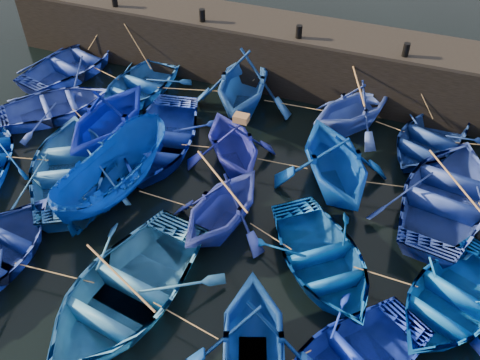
% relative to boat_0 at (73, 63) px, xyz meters
% --- Properties ---
extents(ground, '(120.00, 120.00, 0.00)m').
position_rel_boat_0_xyz_m(ground, '(9.49, -7.93, -0.52)').
color(ground, black).
rests_on(ground, ground).
extents(quay_wall, '(26.00, 2.50, 2.50)m').
position_rel_boat_0_xyz_m(quay_wall, '(9.49, 2.57, 0.73)').
color(quay_wall, black).
rests_on(quay_wall, ground).
extents(quay_top, '(26.00, 2.50, 0.12)m').
position_rel_boat_0_xyz_m(quay_top, '(9.49, 2.57, 2.04)').
color(quay_top, black).
rests_on(quay_top, quay_wall).
extents(bollard_0, '(0.24, 0.24, 0.50)m').
position_rel_boat_0_xyz_m(bollard_0, '(1.49, 1.67, 2.35)').
color(bollard_0, black).
rests_on(bollard_0, quay_top).
extents(bollard_1, '(0.24, 0.24, 0.50)m').
position_rel_boat_0_xyz_m(bollard_1, '(5.49, 1.67, 2.35)').
color(bollard_1, black).
rests_on(bollard_1, quay_top).
extents(bollard_2, '(0.24, 0.24, 0.50)m').
position_rel_boat_0_xyz_m(bollard_2, '(9.49, 1.67, 2.35)').
color(bollard_2, black).
rests_on(bollard_2, quay_top).
extents(bollard_3, '(0.24, 0.24, 0.50)m').
position_rel_boat_0_xyz_m(bollard_3, '(13.49, 1.67, 2.35)').
color(bollard_3, black).
rests_on(bollard_3, quay_top).
extents(boat_0, '(4.80, 5.81, 1.04)m').
position_rel_boat_0_xyz_m(boat_0, '(0.00, 0.00, 0.00)').
color(boat_0, '#1F3795').
rests_on(boat_0, ground).
extents(boat_1, '(3.90, 5.04, 0.96)m').
position_rel_boat_0_xyz_m(boat_1, '(3.44, -0.52, -0.04)').
color(boat_1, '#1549A0').
rests_on(boat_1, ground).
extents(boat_2, '(4.73, 5.25, 2.44)m').
position_rel_boat_0_xyz_m(boat_2, '(7.79, 0.13, 0.70)').
color(boat_2, '#1A4A99').
rests_on(boat_2, ground).
extents(boat_3, '(4.88, 4.98, 1.99)m').
position_rel_boat_0_xyz_m(boat_3, '(12.15, 0.25, 0.47)').
color(boat_3, '#324DBC').
rests_on(boat_3, ground).
extents(boat_4, '(4.58, 5.38, 0.95)m').
position_rel_boat_0_xyz_m(boat_4, '(15.02, -0.03, -0.05)').
color(boat_4, navy).
rests_on(boat_4, ground).
extents(boat_6, '(5.42, 5.49, 0.93)m').
position_rel_boat_0_xyz_m(boat_6, '(1.07, -3.01, -0.06)').
color(boat_6, '#2D45BE').
rests_on(boat_6, ground).
extents(boat_7, '(4.06, 4.64, 2.35)m').
position_rel_boat_0_xyz_m(boat_7, '(4.09, -3.72, 0.65)').
color(boat_7, '#0517A7').
rests_on(boat_7, ground).
extents(boat_8, '(4.66, 5.88, 1.10)m').
position_rel_boat_0_xyz_m(boat_8, '(5.94, -3.55, 0.03)').
color(boat_8, '#1530A6').
rests_on(boat_8, ground).
extents(boat_9, '(4.87, 4.95, 1.97)m').
position_rel_boat_0_xyz_m(boat_9, '(8.72, -3.34, 0.47)').
color(boat_9, '#1F27A0').
rests_on(boat_9, ground).
extents(boat_10, '(5.63, 5.86, 2.38)m').
position_rel_boat_0_xyz_m(boat_10, '(12.25, -3.25, 0.67)').
color(boat_10, '#0740B3').
rests_on(boat_10, ground).
extents(boat_11, '(4.91, 6.28, 1.19)m').
position_rel_boat_0_xyz_m(boat_11, '(15.91, -2.94, 0.07)').
color(boat_11, navy).
rests_on(boat_11, ground).
extents(boat_14, '(6.13, 6.73, 1.14)m').
position_rel_boat_0_xyz_m(boat_14, '(3.84, -5.93, 0.05)').
color(boat_14, '#2660AA').
rests_on(boat_14, ground).
extents(boat_15, '(2.71, 5.22, 1.92)m').
position_rel_boat_0_xyz_m(boat_15, '(5.70, -6.20, 0.44)').
color(boat_15, navy).
rests_on(boat_15, ground).
extents(boat_16, '(3.96, 4.36, 1.98)m').
position_rel_boat_0_xyz_m(boat_16, '(9.50, -6.28, 0.47)').
color(boat_16, '#243399').
rests_on(boat_16, ground).
extents(boat_17, '(5.56, 5.77, 0.97)m').
position_rel_boat_0_xyz_m(boat_17, '(12.75, -6.84, -0.03)').
color(boat_17, '#034190').
rests_on(boat_17, ground).
extents(boat_18, '(4.88, 5.58, 0.96)m').
position_rel_boat_0_xyz_m(boat_18, '(16.31, -6.91, -0.04)').
color(boat_18, '#064FBE').
rests_on(boat_18, ground).
extents(boat_22, '(5.04, 6.39, 1.20)m').
position_rel_boat_0_xyz_m(boat_22, '(8.08, -9.83, 0.08)').
color(boat_22, '#286CB4').
rests_on(boat_22, ground).
extents(boat_23, '(4.60, 4.92, 2.10)m').
position_rel_boat_0_xyz_m(boat_23, '(11.87, -10.24, 0.53)').
color(boat_23, navy).
rests_on(boat_23, ground).
extents(wooden_crate, '(0.49, 0.35, 0.25)m').
position_rel_boat_0_xyz_m(wooden_crate, '(9.02, -3.34, 1.58)').
color(wooden_crate, olive).
rests_on(wooden_crate, boat_9).
extents(mooring_ropes, '(18.58, 11.85, 2.10)m').
position_rel_boat_0_xyz_m(mooring_ropes, '(9.36, -2.89, 0.36)').
color(mooring_ropes, tan).
rests_on(mooring_ropes, ground).
extents(loose_oars, '(10.09, 12.17, 0.86)m').
position_rel_boat_0_xyz_m(loose_oars, '(11.41, -4.70, 1.10)').
color(loose_oars, '#99724C').
rests_on(loose_oars, ground).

